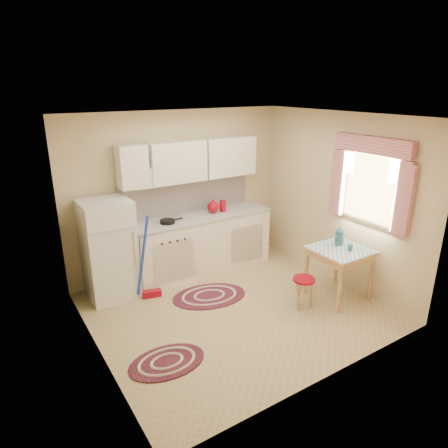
{
  "coord_description": "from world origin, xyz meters",
  "views": [
    {
      "loc": [
        -2.64,
        -3.86,
        2.85
      ],
      "look_at": [
        -0.03,
        0.25,
        1.14
      ],
      "focal_mm": 32.0,
      "sensor_mm": 36.0,
      "label": 1
    }
  ],
  "objects_px": {
    "base_cabinets": "(202,244)",
    "table": "(338,273)",
    "fridge": "(109,250)",
    "stool": "(303,292)"
  },
  "relations": [
    {
      "from": "base_cabinets",
      "to": "table",
      "type": "height_order",
      "value": "base_cabinets"
    },
    {
      "from": "fridge",
      "to": "stool",
      "type": "bearing_deg",
      "value": -39.22
    },
    {
      "from": "fridge",
      "to": "table",
      "type": "xyz_separation_m",
      "value": [
        2.66,
        -1.74,
        -0.34
      ]
    },
    {
      "from": "stool",
      "to": "table",
      "type": "bearing_deg",
      "value": -5.27
    },
    {
      "from": "fridge",
      "to": "table",
      "type": "relative_size",
      "value": 1.94
    },
    {
      "from": "stool",
      "to": "base_cabinets",
      "type": "bearing_deg",
      "value": 108.32
    },
    {
      "from": "table",
      "to": "stool",
      "type": "xyz_separation_m",
      "value": [
        -0.59,
        0.05,
        -0.15
      ]
    },
    {
      "from": "table",
      "to": "stool",
      "type": "height_order",
      "value": "table"
    },
    {
      "from": "table",
      "to": "stool",
      "type": "relative_size",
      "value": 1.71
    },
    {
      "from": "fridge",
      "to": "base_cabinets",
      "type": "xyz_separation_m",
      "value": [
        1.49,
        0.05,
        -0.26
      ]
    }
  ]
}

